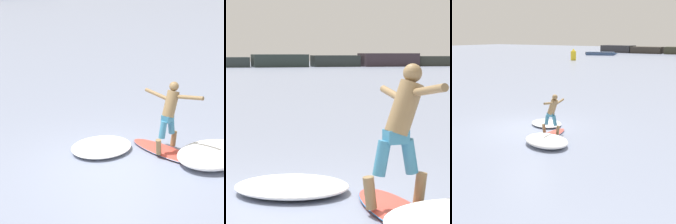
# 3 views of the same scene
# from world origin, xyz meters

# --- Properties ---
(ground_plane) EXTENTS (200.00, 200.00, 0.00)m
(ground_plane) POSITION_xyz_m (0.00, 0.00, 0.00)
(ground_plane) COLOR #7D88A3
(rock_jetty_breakwater) EXTENTS (65.94, 4.71, 1.73)m
(rock_jetty_breakwater) POSITION_xyz_m (5.24, 62.00, 0.76)
(rock_jetty_breakwater) COLOR #2D2D31
(rock_jetty_breakwater) RESTS_ON ground
(surfboard) EXTENTS (0.74, 2.18, 0.22)m
(surfboard) POSITION_xyz_m (1.39, -0.29, 0.04)
(surfboard) COLOR #D7483C
(surfboard) RESTS_ON ground
(surfer) EXTENTS (0.83, 1.58, 1.67)m
(surfer) POSITION_xyz_m (1.47, -0.25, 1.06)
(surfer) COLOR olive
(surfer) RESTS_ON surfboard
(wave_foam_at_nose) EXTENTS (1.79, 1.58, 0.19)m
(wave_foam_at_nose) POSITION_xyz_m (0.33, 0.90, 0.09)
(wave_foam_at_nose) COLOR white
(wave_foam_at_nose) RESTS_ON ground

